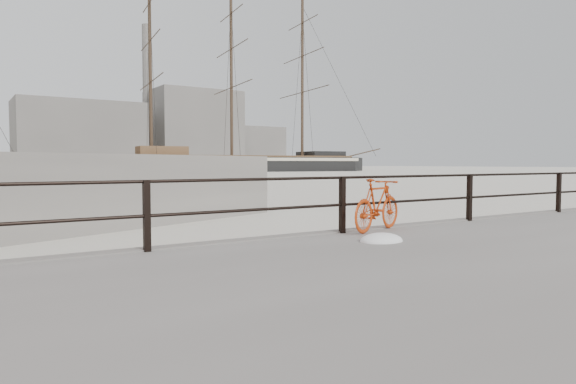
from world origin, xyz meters
TOP-DOWN VIEW (x-y plane):
  - ground at (0.00, 0.00)m, footprint 400.00×400.00m
  - guardrail at (0.00, -0.15)m, footprint 28.00×0.10m
  - bicycle at (-2.80, -0.30)m, footprint 1.59×0.72m
  - barque_black at (34.83, 79.21)m, footprint 67.49×30.21m
  - industrial_west at (20.00, 140.00)m, footprint 32.00×18.00m
  - industrial_mid at (55.00, 145.00)m, footprint 26.00×20.00m
  - industrial_east at (78.00, 150.00)m, footprint 20.00×16.00m
  - smokestack at (42.00, 150.00)m, footprint 2.80×2.80m

SIDE VIEW (x-z plane):
  - ground at x=0.00m, z-range 0.00..0.00m
  - barque_black at x=34.83m, z-range -18.25..18.25m
  - bicycle at x=-2.80m, z-range 0.35..1.31m
  - guardrail at x=0.00m, z-range 0.35..1.35m
  - industrial_east at x=78.00m, z-range 0.00..14.00m
  - industrial_west at x=20.00m, z-range 0.00..18.00m
  - industrial_mid at x=55.00m, z-range 0.00..24.00m
  - smokestack at x=42.00m, z-range 0.00..44.00m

